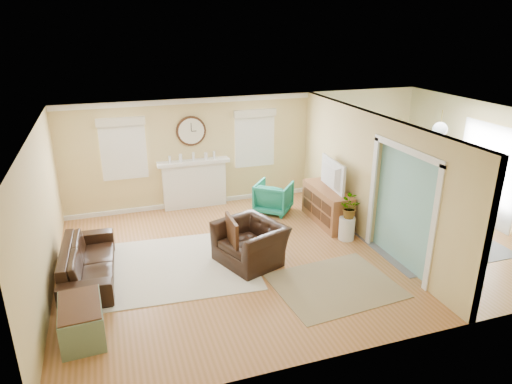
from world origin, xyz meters
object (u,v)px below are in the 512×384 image
(sofa, at_px, (88,262))
(credenza, at_px, (327,206))
(eames_chair, at_px, (250,243))
(green_chair, at_px, (274,197))
(dining_table, at_px, (416,218))

(sofa, distance_m, credenza, 5.09)
(eames_chair, xyz_separation_m, credenza, (2.16, 1.17, 0.02))
(eames_chair, relative_size, credenza, 0.76)
(eames_chair, relative_size, green_chair, 1.47)
(credenza, height_order, dining_table, credenza)
(sofa, bearing_deg, green_chair, -64.34)
(credenza, relative_size, dining_table, 0.86)
(sofa, height_order, dining_table, same)
(credenza, bearing_deg, dining_table, -33.98)
(green_chair, bearing_deg, sofa, 62.70)
(sofa, bearing_deg, credenza, -78.32)
(eames_chair, distance_m, green_chair, 2.46)
(eames_chair, distance_m, dining_table, 3.74)
(green_chair, xyz_separation_m, dining_table, (2.48, -2.00, -0.05))
(eames_chair, xyz_separation_m, dining_table, (3.73, 0.11, -0.07))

